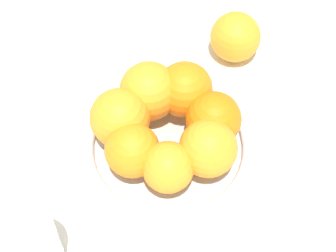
# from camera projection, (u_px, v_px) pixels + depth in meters

# --- Properties ---
(ground_plane) EXTENTS (4.00, 4.00, 0.00)m
(ground_plane) POSITION_uv_depth(u_px,v_px,m) (168.00, 154.00, 0.78)
(ground_plane) COLOR silver
(fruit_bowl) EXTENTS (0.23, 0.23, 0.03)m
(fruit_bowl) POSITION_uv_depth(u_px,v_px,m) (168.00, 148.00, 0.76)
(fruit_bowl) COLOR silver
(fruit_bowl) RESTS_ON ground_plane
(orange_pile) EXTENTS (0.19, 0.20, 0.08)m
(orange_pile) POSITION_uv_depth(u_px,v_px,m) (166.00, 121.00, 0.73)
(orange_pile) COLOR orange
(orange_pile) RESTS_ON fruit_bowl
(stray_orange) EXTENTS (0.08, 0.08, 0.08)m
(stray_orange) POSITION_uv_depth(u_px,v_px,m) (235.00, 37.00, 0.85)
(stray_orange) COLOR orange
(stray_orange) RESTS_ON ground_plane
(drinking_glass) EXTENTS (0.06, 0.06, 0.09)m
(drinking_glass) POSITION_uv_depth(u_px,v_px,m) (34.00, 248.00, 0.65)
(drinking_glass) COLOR white
(drinking_glass) RESTS_ON ground_plane
(napkin_folded) EXTENTS (0.23, 0.23, 0.01)m
(napkin_folded) POSITION_uv_depth(u_px,v_px,m) (37.00, 62.00, 0.87)
(napkin_folded) COLOR silver
(napkin_folded) RESTS_ON ground_plane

